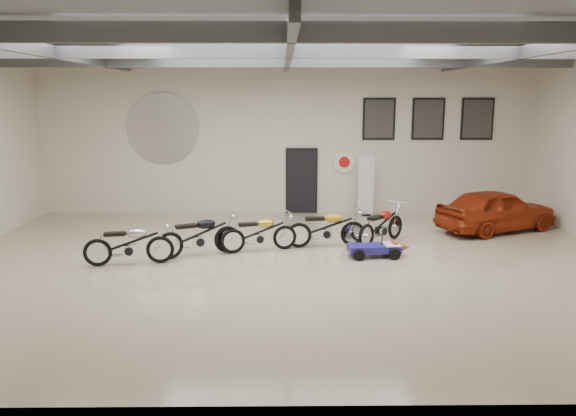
{
  "coord_description": "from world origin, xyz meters",
  "views": [
    {
      "loc": [
        -0.15,
        -12.38,
        3.77
      ],
      "look_at": [
        0.0,
        1.2,
        1.1
      ],
      "focal_mm": 35.0,
      "sensor_mm": 36.0,
      "label": 1
    }
  ],
  "objects_px": {
    "motorcycle_silver": "(129,243)",
    "go_kart": "(379,245)",
    "motorcycle_gold": "(259,232)",
    "motorcycle_yellow": "(326,227)",
    "motorcycle_black": "(199,234)",
    "motorcycle_red": "(381,224)",
    "vintage_car": "(496,210)",
    "banner_stand": "(366,187)"
  },
  "relations": [
    {
      "from": "motorcycle_black",
      "to": "motorcycle_gold",
      "type": "distance_m",
      "value": 1.49
    },
    {
      "from": "motorcycle_yellow",
      "to": "motorcycle_red",
      "type": "xyz_separation_m",
      "value": [
        1.47,
        0.32,
        -0.0
      ]
    },
    {
      "from": "motorcycle_silver",
      "to": "motorcycle_black",
      "type": "xyz_separation_m",
      "value": [
        1.49,
        0.74,
        0.02
      ]
    },
    {
      "from": "motorcycle_black",
      "to": "motorcycle_gold",
      "type": "xyz_separation_m",
      "value": [
        1.44,
        0.37,
        -0.04
      ]
    },
    {
      "from": "motorcycle_yellow",
      "to": "motorcycle_red",
      "type": "distance_m",
      "value": 1.51
    },
    {
      "from": "banner_stand",
      "to": "go_kart",
      "type": "xyz_separation_m",
      "value": [
        -0.37,
        -4.82,
        -0.68
      ]
    },
    {
      "from": "motorcycle_yellow",
      "to": "go_kart",
      "type": "distance_m",
      "value": 1.55
    },
    {
      "from": "motorcycle_silver",
      "to": "motorcycle_red",
      "type": "bearing_deg",
      "value": 6.57
    },
    {
      "from": "vintage_car",
      "to": "motorcycle_black",
      "type": "bearing_deg",
      "value": 82.99
    },
    {
      "from": "motorcycle_gold",
      "to": "banner_stand",
      "type": "bearing_deg",
      "value": 36.35
    },
    {
      "from": "motorcycle_gold",
      "to": "go_kart",
      "type": "xyz_separation_m",
      "value": [
        2.92,
        -0.51,
        -0.22
      ]
    },
    {
      "from": "banner_stand",
      "to": "motorcycle_silver",
      "type": "xyz_separation_m",
      "value": [
        -6.22,
        -5.42,
        -0.44
      ]
    },
    {
      "from": "motorcycle_silver",
      "to": "go_kart",
      "type": "distance_m",
      "value": 5.89
    },
    {
      "from": "banner_stand",
      "to": "motorcycle_black",
      "type": "bearing_deg",
      "value": -143.22
    },
    {
      "from": "motorcycle_gold",
      "to": "motorcycle_red",
      "type": "xyz_separation_m",
      "value": [
        3.18,
        0.73,
        0.02
      ]
    },
    {
      "from": "motorcycle_gold",
      "to": "motorcycle_yellow",
      "type": "bearing_deg",
      "value": -2.61
    },
    {
      "from": "motorcycle_gold",
      "to": "vintage_car",
      "type": "relative_size",
      "value": 0.53
    },
    {
      "from": "banner_stand",
      "to": "go_kart",
      "type": "relative_size",
      "value": 1.25
    },
    {
      "from": "motorcycle_black",
      "to": "motorcycle_yellow",
      "type": "relative_size",
      "value": 1.02
    },
    {
      "from": "motorcycle_black",
      "to": "motorcycle_gold",
      "type": "height_order",
      "value": "motorcycle_black"
    },
    {
      "from": "go_kart",
      "to": "motorcycle_black",
      "type": "bearing_deg",
      "value": 173.06
    },
    {
      "from": "motorcycle_yellow",
      "to": "motorcycle_red",
      "type": "bearing_deg",
      "value": 6.01
    },
    {
      "from": "motorcycle_silver",
      "to": "motorcycle_red",
      "type": "xyz_separation_m",
      "value": [
        6.11,
        1.84,
        0.0
      ]
    },
    {
      "from": "banner_stand",
      "to": "motorcycle_black",
      "type": "relative_size",
      "value": 0.93
    },
    {
      "from": "motorcycle_gold",
      "to": "motorcycle_red",
      "type": "relative_size",
      "value": 0.96
    },
    {
      "from": "motorcycle_black",
      "to": "vintage_car",
      "type": "height_order",
      "value": "vintage_car"
    },
    {
      "from": "banner_stand",
      "to": "motorcycle_gold",
      "type": "xyz_separation_m",
      "value": [
        -3.29,
        -4.31,
        -0.46
      ]
    },
    {
      "from": "go_kart",
      "to": "motorcycle_yellow",
      "type": "bearing_deg",
      "value": 137.53
    },
    {
      "from": "motorcycle_silver",
      "to": "motorcycle_gold",
      "type": "relative_size",
      "value": 1.04
    },
    {
      "from": "motorcycle_black",
      "to": "motorcycle_red",
      "type": "xyz_separation_m",
      "value": [
        4.62,
        1.11,
        -0.02
      ]
    },
    {
      "from": "motorcycle_silver",
      "to": "vintage_car",
      "type": "relative_size",
      "value": 0.55
    },
    {
      "from": "motorcycle_black",
      "to": "go_kart",
      "type": "bearing_deg",
      "value": -27.21
    },
    {
      "from": "banner_stand",
      "to": "motorcycle_gold",
      "type": "height_order",
      "value": "banner_stand"
    },
    {
      "from": "motorcycle_yellow",
      "to": "vintage_car",
      "type": "distance_m",
      "value": 5.3
    },
    {
      "from": "motorcycle_black",
      "to": "motorcycle_yellow",
      "type": "distance_m",
      "value": 3.24
    },
    {
      "from": "motorcycle_black",
      "to": "motorcycle_silver",
      "type": "bearing_deg",
      "value": -179.14
    },
    {
      "from": "banner_stand",
      "to": "go_kart",
      "type": "distance_m",
      "value": 4.89
    },
    {
      "from": "banner_stand",
      "to": "motorcycle_yellow",
      "type": "distance_m",
      "value": 4.23
    },
    {
      "from": "motorcycle_silver",
      "to": "go_kart",
      "type": "xyz_separation_m",
      "value": [
        5.86,
        0.6,
        -0.24
      ]
    },
    {
      "from": "motorcycle_silver",
      "to": "motorcycle_yellow",
      "type": "xyz_separation_m",
      "value": [
        4.64,
        1.53,
        0.01
      ]
    },
    {
      "from": "motorcycle_black",
      "to": "go_kart",
      "type": "relative_size",
      "value": 1.34
    },
    {
      "from": "motorcycle_silver",
      "to": "motorcycle_black",
      "type": "relative_size",
      "value": 0.97
    }
  ]
}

